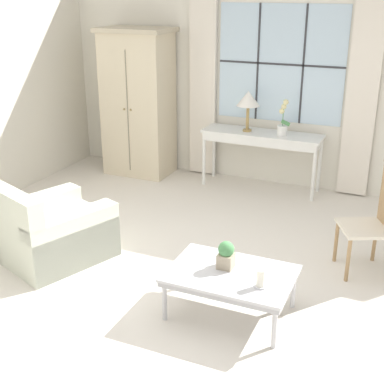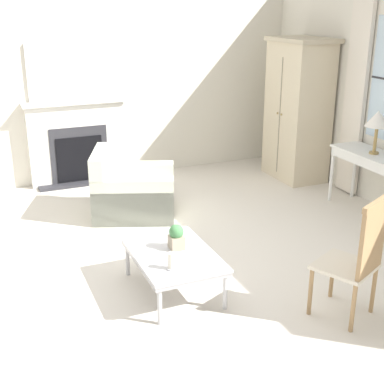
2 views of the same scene
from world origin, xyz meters
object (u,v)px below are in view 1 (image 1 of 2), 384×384
Objects in this scene: console_table at (262,139)px; side_chair_wooden at (378,214)px; potted_orchid at (283,123)px; pillar_candle at (261,279)px; potted_plant_small at (226,255)px; table_lamp at (248,100)px; armoire at (138,103)px; coffee_table at (231,277)px; armchair_upholstered at (52,233)px.

side_chair_wooden reaches higher than console_table.
potted_orchid is 2.85× the size of pillar_candle.
console_table is at bearing 172.52° from potted_orchid.
potted_orchid is at bearing 95.93° from potted_plant_small.
table_lamp is 2.24× the size of potted_plant_small.
table_lamp reaches higher than potted_plant_small.
console_table is at bearing 133.49° from side_chair_wooden.
armoire is 3.80m from coffee_table.
table_lamp is at bearing 1.86° from armoire.
side_chair_wooden is at bearing 19.09° from armchair_upholstered.
potted_orchid is (2.05, 0.03, -0.09)m from armoire.
table_lamp is 0.53m from potted_orchid.
table_lamp reaches higher than console_table.
table_lamp reaches higher than pillar_candle.
side_chair_wooden is at bearing -25.84° from armoire.
potted_plant_small is 1.45× the size of pillar_candle.
coffee_table is (0.36, -2.89, -0.58)m from potted_orchid.
armoire is 4.37× the size of potted_orchid.
table_lamp is at bearing 67.90° from armchair_upholstered.
console_table is 1.54× the size of coffee_table.
side_chair_wooden is 1.57m from potted_plant_small.
potted_plant_small is (1.86, -0.14, 0.23)m from armchair_upholstered.
coffee_table is at bearing 156.66° from pillar_candle.
side_chair_wooden is (1.62, -1.71, -0.09)m from console_table.
armoire reaches higher than console_table.
side_chair_wooden reaches higher than potted_plant_small.
armoire is 1.59m from table_lamp.
armchair_upholstered is at bearing -115.55° from console_table.
armoire is 3.69m from potted_plant_small.
table_lamp is 2.56m from side_chair_wooden.
potted_plant_small is at bearing -84.07° from potted_orchid.
armoire is 1.30× the size of console_table.
console_table is 9.59× the size of pillar_candle.
side_chair_wooden reaches higher than coffee_table.
armoire reaches higher than potted_plant_small.
table_lamp is at bearing 105.95° from coffee_table.
table_lamp is (1.58, 0.05, 0.16)m from armoire.
armchair_upholstered is 3.11m from side_chair_wooden.
side_chair_wooden is at bearing -42.96° from table_lamp.
armoire is 3.80m from side_chair_wooden.
coffee_table is at bearing -74.05° from table_lamp.
armoire is 1.69× the size of armchair_upholstered.
table_lamp is 3.23× the size of pillar_candle.
armoire is 2.80m from armchair_upholstered.
table_lamp is 0.52× the size of coffee_table.
side_chair_wooden is (1.35, -1.67, -0.34)m from potted_orchid.
armchair_upholstered is (-1.10, -2.71, -0.90)m from table_lamp.
potted_plant_small is at bearing -74.98° from table_lamp.
side_chair_wooden is (2.92, 1.01, 0.32)m from armchair_upholstered.
pillar_candle is at bearing -69.84° from table_lamp.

